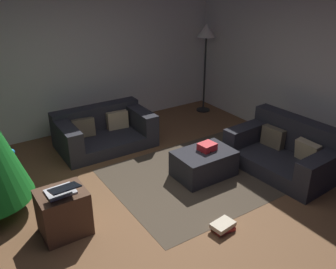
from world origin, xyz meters
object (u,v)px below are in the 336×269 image
object	(u,v)px
laptop	(62,190)
corner_lamp	(206,38)
couch_left	(103,131)
gift_box	(207,147)
book_stack	(223,226)
tv_remote	(206,151)
couch_right	(287,151)
side_table	(64,212)
ottoman	(204,163)

from	to	relation	value
laptop	corner_lamp	bearing A→B (deg)	31.14
couch_left	gift_box	size ratio (longest dim) A/B	6.72
book_stack	tv_remote	bearing A→B (deg)	61.02
corner_lamp	couch_left	bearing A→B (deg)	-172.12
gift_box	laptop	world-z (taller)	laptop
couch_right	tv_remote	distance (m)	1.23
couch_left	laptop	distance (m)	2.32
gift_box	corner_lamp	distance (m)	2.77
couch_right	corner_lamp	size ratio (longest dim) A/B	0.89
laptop	couch_right	bearing A→B (deg)	-5.76
couch_left	gift_box	world-z (taller)	couch_left
couch_left	laptop	xyz separation A→B (m)	(-1.29, -1.90, 0.34)
side_table	corner_lamp	distance (m)	4.46
couch_left	corner_lamp	size ratio (longest dim) A/B	0.87
laptop	book_stack	world-z (taller)	laptop
couch_left	ottoman	bearing A→B (deg)	115.39
laptop	gift_box	bearing A→B (deg)	5.34
ottoman	tv_remote	xyz separation A→B (m)	(0.03, -0.00, 0.20)
couch_left	book_stack	bearing A→B (deg)	95.32
couch_right	side_table	xyz separation A→B (m)	(-3.23, 0.38, -0.01)
book_stack	gift_box	bearing A→B (deg)	60.06
gift_box	couch_right	bearing A→B (deg)	-25.91
ottoman	side_table	xyz separation A→B (m)	(-2.08, -0.12, 0.08)
couch_left	corner_lamp	bearing A→B (deg)	-171.28
couch_right	laptop	xyz separation A→B (m)	(-3.22, 0.32, 0.31)
side_table	laptop	xyz separation A→B (m)	(0.00, -0.06, 0.32)
tv_remote	couch_left	bearing A→B (deg)	85.51
side_table	corner_lamp	size ratio (longest dim) A/B	0.30
gift_box	side_table	world-z (taller)	side_table
couch_right	laptop	size ratio (longest dim) A/B	3.82
gift_box	book_stack	bearing A→B (deg)	-119.94
ottoman	couch_right	bearing A→B (deg)	-23.54
tv_remote	laptop	size ratio (longest dim) A/B	0.39
ottoman	side_table	world-z (taller)	side_table
couch_left	gift_box	distance (m)	1.91
tv_remote	corner_lamp	world-z (taller)	corner_lamp
couch_left	laptop	world-z (taller)	laptop
gift_box	book_stack	xyz separation A→B (m)	(-0.64, -1.10, -0.37)
ottoman	book_stack	xyz separation A→B (m)	(-0.57, -1.08, -0.13)
couch_right	laptop	world-z (taller)	couch_right
couch_right	laptop	distance (m)	3.25
corner_lamp	couch_right	bearing A→B (deg)	-100.44
side_table	corner_lamp	bearing A→B (deg)	30.45
ottoman	side_table	distance (m)	2.08
ottoman	gift_box	xyz separation A→B (m)	(0.07, 0.02, 0.24)
side_table	couch_left	bearing A→B (deg)	54.97
gift_box	laptop	size ratio (longest dim) A/B	0.56
gift_box	corner_lamp	size ratio (longest dim) A/B	0.13
couch_right	couch_left	bearing A→B (deg)	37.56
couch_right	corner_lamp	bearing A→B (deg)	-13.91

